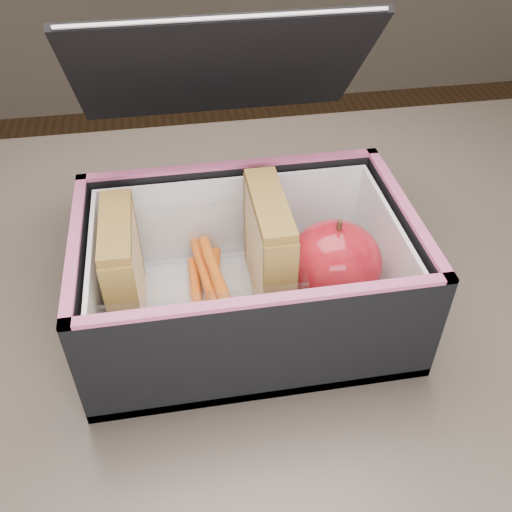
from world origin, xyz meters
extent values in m
cube|color=brown|center=(0.00, 0.00, 0.73)|extent=(1.20, 0.80, 0.03)
cube|color=black|center=(-0.03, 0.17, 0.93)|extent=(0.28, 0.13, 0.14)
cube|color=beige|center=(-0.14, 0.02, 0.81)|extent=(0.01, 0.09, 0.10)
cube|color=#DD626B|center=(-0.13, 0.02, 0.81)|extent=(0.01, 0.09, 0.09)
cube|color=beige|center=(-0.13, 0.02, 0.81)|extent=(0.01, 0.09, 0.10)
cube|color=brown|center=(-0.13, 0.02, 0.87)|extent=(0.03, 0.09, 0.01)
cube|color=beige|center=(-0.02, 0.02, 0.82)|extent=(0.01, 0.10, 0.10)
cube|color=#DD626B|center=(-0.01, 0.02, 0.81)|extent=(0.01, 0.09, 0.10)
cube|color=beige|center=(0.00, 0.02, 0.82)|extent=(0.01, 0.10, 0.10)
cube|color=brown|center=(-0.01, 0.02, 0.87)|extent=(0.03, 0.10, 0.01)
cylinder|color=orange|center=(-0.08, 0.03, 0.77)|extent=(0.01, 0.08, 0.01)
cylinder|color=orange|center=(-0.06, -0.01, 0.78)|extent=(0.02, 0.08, 0.01)
cylinder|color=orange|center=(-0.05, 0.02, 0.79)|extent=(0.02, 0.08, 0.01)
cylinder|color=orange|center=(-0.06, 0.05, 0.77)|extent=(0.03, 0.08, 0.01)
cylinder|color=orange|center=(-0.07, 0.05, 0.78)|extent=(0.02, 0.08, 0.01)
cylinder|color=orange|center=(-0.06, 0.04, 0.79)|extent=(0.02, 0.08, 0.01)
cylinder|color=orange|center=(-0.06, 0.00, 0.77)|extent=(0.01, 0.08, 0.01)
cube|color=white|center=(0.05, 0.02, 0.77)|extent=(0.09, 0.09, 0.01)
ellipsoid|color=maroon|center=(0.05, 0.01, 0.81)|extent=(0.09, 0.09, 0.08)
cylinder|color=#422717|center=(0.05, 0.01, 0.85)|extent=(0.01, 0.01, 0.01)
camera|label=1|loc=(-0.08, -0.35, 1.15)|focal=40.00mm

